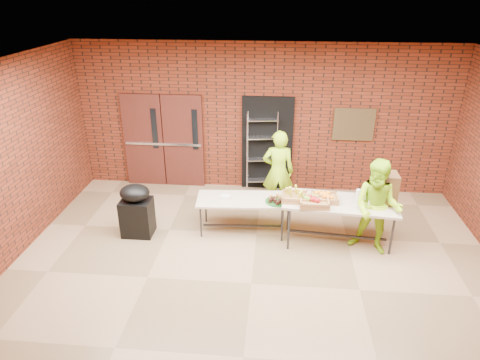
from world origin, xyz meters
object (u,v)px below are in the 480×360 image
coffee_dispenser (384,188)px  volunteer_man (377,207)px  volunteer_woman (278,172)px  covered_grill (137,210)px  wire_rack (262,153)px  table_right (340,205)px  table_left (243,201)px

coffee_dispenser → volunteer_man: 0.39m
coffee_dispenser → volunteer_woman: volunteer_woman is taller
covered_grill → volunteer_man: size_ratio=0.59×
coffee_dispenser → volunteer_woman: bearing=150.1°
wire_rack → volunteer_woman: 0.95m
volunteer_woman → coffee_dispenser: bearing=148.1°
table_right → coffee_dispenser: bearing=10.2°
coffee_dispenser → volunteer_woman: 2.10m
table_right → volunteer_woman: 1.55m
table_left → volunteer_man: (2.29, -0.43, 0.22)m
coffee_dispenser → volunteer_man: volunteer_man is taller
wire_rack → volunteer_man: wire_rack is taller
table_right → volunteer_woman: volunteer_woman is taller
wire_rack → volunteer_man: size_ratio=1.06×
wire_rack → table_right: size_ratio=0.88×
table_right → covered_grill: (-3.62, -0.07, -0.24)m
table_left → covered_grill: (-1.91, -0.27, -0.12)m
table_left → table_right: bearing=-10.5°
volunteer_man → volunteer_woman: bearing=165.0°
table_left → volunteer_woman: 1.12m
table_left → covered_grill: covered_grill is taller
volunteer_woman → wire_rack: bearing=-69.6°
wire_rack → coffee_dispenser: bearing=-48.5°
wire_rack → table_left: size_ratio=1.05×
volunteer_woman → volunteer_man: 2.13m
table_right → wire_rack: bearing=131.5°
coffee_dispenser → covered_grill: (-4.35, -0.13, -0.57)m
table_left → table_right: table_right is taller
wire_rack → table_left: bearing=-105.6°
wire_rack → covered_grill: bearing=-143.7°
table_right → covered_grill: bearing=-173.5°
coffee_dispenser → table_right: bearing=-175.2°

